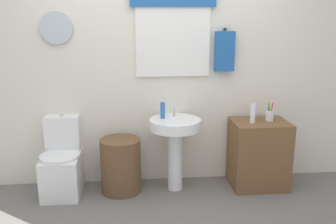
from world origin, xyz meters
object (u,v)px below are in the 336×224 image
object	(u,v)px
wooden_cabinet	(258,154)
soap_bottle	(163,110)
toothbrush_cup	(270,116)
toilet	(62,164)
pedestal_sink	(175,137)
lotion_bottle	(253,114)
laundry_hamper	(121,165)

from	to	relation	value
wooden_cabinet	soap_bottle	size ratio (longest dim) A/B	4.26
toothbrush_cup	toilet	bearing A→B (deg)	179.60
pedestal_sink	lotion_bottle	xyz separation A→B (m)	(0.77, -0.04, 0.23)
lotion_bottle	toothbrush_cup	bearing A→B (deg)	17.11
laundry_hamper	pedestal_sink	world-z (taller)	pedestal_sink
toilet	toothbrush_cup	xyz separation A→B (m)	(2.09, -0.01, 0.46)
toilet	soap_bottle	size ratio (longest dim) A/B	4.76
wooden_cabinet	toothbrush_cup	distance (m)	0.41
laundry_hamper	soap_bottle	size ratio (longest dim) A/B	3.37
pedestal_sink	toothbrush_cup	size ratio (longest dim) A/B	4.01
toilet	pedestal_sink	distance (m)	1.16
soap_bottle	toothbrush_cup	size ratio (longest dim) A/B	0.88
soap_bottle	pedestal_sink	bearing A→B (deg)	-22.62
soap_bottle	laundry_hamper	bearing A→B (deg)	-173.33
pedestal_sink	toilet	bearing A→B (deg)	178.22
soap_bottle	toothbrush_cup	xyz separation A→B (m)	(1.09, -0.03, -0.07)
wooden_cabinet	lotion_bottle	size ratio (longest dim) A/B	3.63
pedestal_sink	wooden_cabinet	xyz separation A→B (m)	(0.87, 0.00, -0.21)
wooden_cabinet	soap_bottle	bearing A→B (deg)	177.10
lotion_bottle	laundry_hamper	bearing A→B (deg)	178.26
toothbrush_cup	laundry_hamper	bearing A→B (deg)	-179.23
soap_bottle	toilet	bearing A→B (deg)	-179.15
laundry_hamper	soap_bottle	world-z (taller)	soap_bottle
pedestal_sink	soap_bottle	bearing A→B (deg)	157.38
laundry_hamper	lotion_bottle	size ratio (longest dim) A/B	2.88
laundry_hamper	pedestal_sink	xyz separation A→B (m)	(0.55, 0.00, 0.28)
pedestal_sink	wooden_cabinet	bearing A→B (deg)	0.00
soap_bottle	lotion_bottle	xyz separation A→B (m)	(0.89, -0.09, -0.03)
pedestal_sink	lotion_bottle	distance (m)	0.81
toilet	pedestal_sink	bearing A→B (deg)	-1.78
laundry_hamper	lotion_bottle	bearing A→B (deg)	-1.74
pedestal_sink	soap_bottle	distance (m)	0.29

